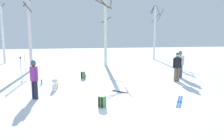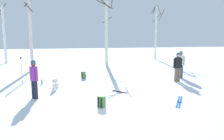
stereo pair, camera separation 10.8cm
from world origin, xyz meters
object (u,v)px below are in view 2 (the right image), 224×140
object	(u,v)px
ski_pair_lying_0	(179,102)
birch_tree_2	(4,33)
dog	(55,81)
ski_pair_lying_1	(113,91)
birch_tree_4	(30,19)
person_0	(178,65)
backpack_0	(102,102)
birch_tree_5	(106,31)
ski_pair_planted_0	(26,64)
water_bottle_0	(42,82)
person_2	(34,77)
person_1	(181,62)
ski_poles_0	(22,69)
birch_tree_6	(156,31)
backpack_1	(84,75)

from	to	relation	value
ski_pair_lying_0	birch_tree_2	size ratio (longest dim) A/B	0.29
dog	birch_tree_2	bearing A→B (deg)	116.86
ski_pair_lying_1	birch_tree_4	size ratio (longest dim) A/B	0.18
person_0	backpack_0	distance (m)	6.32
person_0	ski_pair_lying_1	size ratio (longest dim) A/B	1.29
birch_tree_4	birch_tree_5	distance (m)	6.21
birch_tree_2	birch_tree_5	world-z (taller)	birch_tree_5
ski_pair_planted_0	water_bottle_0	xyz separation A→B (m)	(1.05, -1.15, -0.87)
birch_tree_2	birch_tree_4	size ratio (longest dim) A/B	0.73
person_2	birch_tree_2	distance (m)	13.18
person_1	ski_pair_lying_0	xyz separation A→B (m)	(-2.26, -4.80, -0.97)
ski_pair_lying_1	birch_tree_2	distance (m)	14.37
person_1	water_bottle_0	size ratio (longest dim) A/B	6.14
person_0	ski_poles_0	xyz separation A→B (m)	(-8.95, 1.06, -0.18)
dog	birch_tree_4	bearing A→B (deg)	109.45
person_1	birch_tree_6	size ratio (longest dim) A/B	0.31
person_0	person_2	bearing A→B (deg)	-163.22
person_0	person_2	world-z (taller)	same
ski_poles_0	backpack_0	xyz separation A→B (m)	(4.05, -4.98, -0.59)
person_1	birch_tree_6	world-z (taller)	birch_tree_6
ski_pair_planted_0	water_bottle_0	size ratio (longest dim) A/B	7.23
dog	ski_pair_lying_0	size ratio (longest dim) A/B	0.56
water_bottle_0	birch_tree_4	world-z (taller)	birch_tree_4
ski_pair_planted_0	backpack_0	size ratio (longest dim) A/B	4.59
backpack_0	birch_tree_5	size ratio (longest dim) A/B	0.08
dog	backpack_0	world-z (taller)	dog
ski_poles_0	water_bottle_0	xyz separation A→B (m)	(1.17, -0.59, -0.67)
ski_pair_lying_1	person_1	bearing A→B (deg)	28.71
backpack_1	water_bottle_0	distance (m)	2.71
ski_pair_planted_0	birch_tree_4	distance (m)	4.86
dog	ski_poles_0	xyz separation A→B (m)	(-2.01, 1.75, 0.41)
ski_pair_lying_0	birch_tree_4	bearing A→B (deg)	129.04
person_2	birch_tree_5	world-z (taller)	birch_tree_5
person_1	ski_pair_lying_1	distance (m)	5.48
water_bottle_0	birch_tree_6	size ratio (longest dim) A/B	0.05
person_2	dog	xyz separation A→B (m)	(0.74, 1.63, -0.59)
water_bottle_0	backpack_1	bearing A→B (deg)	28.90
person_0	backpack_0	xyz separation A→B (m)	(-4.90, -3.92, -0.77)
ski_pair_planted_0	ski_poles_0	world-z (taller)	ski_pair_planted_0
person_2	water_bottle_0	size ratio (longest dim) A/B	6.14
ski_pair_lying_1	water_bottle_0	bearing A→B (deg)	151.54
backpack_1	birch_tree_4	size ratio (longest dim) A/B	0.06
ski_pair_planted_0	backpack_1	xyz separation A→B (m)	(3.42, 0.16, -0.79)
birch_tree_6	birch_tree_2	bearing A→B (deg)	-177.56
ski_pair_lying_0	birch_tree_2	world-z (taller)	birch_tree_2
water_bottle_0	ski_poles_0	bearing A→B (deg)	153.11
ski_pair_planted_0	birch_tree_5	distance (m)	8.18
person_2	backpack_0	world-z (taller)	person_2
person_0	person_2	xyz separation A→B (m)	(-7.69, -2.32, 0.00)
ski_pair_planted_0	ski_pair_lying_1	world-z (taller)	ski_pair_planted_0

